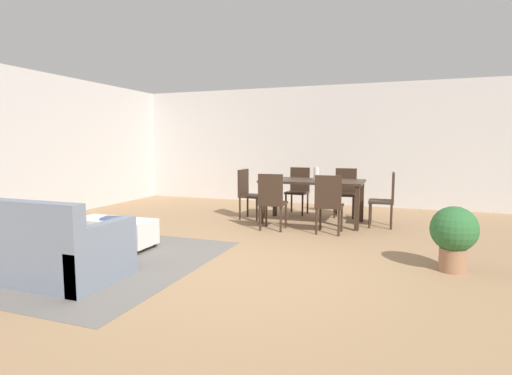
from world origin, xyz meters
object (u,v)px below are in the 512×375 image
dining_table (312,185)px  dining_chair_head_east (387,196)px  dining_chair_head_west (248,191)px  potted_plant (454,233)px  dining_chair_far_left (298,188)px  vase_centerpiece (316,174)px  dining_chair_far_right (345,189)px  dining_chair_near_right (329,201)px  book_on_ottoman (112,218)px  couch (32,249)px  dining_chair_near_left (272,199)px  ottoman_table (114,231)px

dining_table → dining_chair_head_east: (1.25, 0.04, -0.15)m
dining_chair_head_west → potted_plant: (3.22, -2.11, -0.10)m
dining_chair_head_west → dining_chair_head_east: bearing=1.7°
dining_chair_far_left → vase_centerpiece: size_ratio=4.10×
dining_chair_far_left → dining_chair_far_right: 0.92m
dining_chair_near_right → dining_chair_head_east: 1.18m
dining_chair_far_left → dining_chair_far_right: (0.92, 0.02, 0.00)m
dining_chair_far_right → dining_chair_head_east: (0.78, -0.80, 0.00)m
dining_chair_head_east → book_on_ottoman: dining_chair_head_east is taller
dining_table → vase_centerpiece: size_ratio=7.80×
dining_chair_far_right → dining_chair_head_east: 1.12m
couch → potted_plant: couch is taller
dining_chair_near_right → potted_plant: 2.07m
dining_chair_far_left → potted_plant: 3.86m
dining_chair_near_left → dining_chair_near_right: (0.90, 0.04, 0.00)m
dining_chair_near_right → potted_plant: dining_chair_near_right is taller
dining_chair_near_left → dining_chair_head_east: (1.72, 0.90, 0.00)m
dining_chair_head_west → vase_centerpiece: 1.32m
dining_chair_head_east → dining_chair_head_west: 2.45m
ottoman_table → dining_table: 3.39m
couch → ottoman_table: 1.24m
dining_table → dining_chair_near_right: bearing=-62.2°
vase_centerpiece → ottoman_table: bearing=-130.5°
dining_chair_near_right → dining_chair_far_right: (0.03, 1.66, 0.00)m
couch → dining_chair_head_west: dining_chair_head_west is taller
dining_chair_far_right → potted_plant: bearing=-62.5°
book_on_ottoman → dining_chair_head_east: bearing=38.2°
dining_chair_far_right → dining_table: bearing=-118.9°
dining_chair_head_west → book_on_ottoman: size_ratio=3.54×
dining_chair_far_left → dining_chair_head_west: same height
dining_chair_head_east → potted_plant: 2.32m
dining_chair_head_west → book_on_ottoman: dining_chair_head_west is taller
dining_chair_far_right → vase_centerpiece: vase_centerpiece is taller
dining_chair_near_left → vase_centerpiece: (0.54, 0.84, 0.35)m
dining_table → dining_chair_far_right: bearing=61.1°
vase_centerpiece → book_on_ottoman: (-2.21, -2.61, -0.47)m
couch → dining_table: 4.42m
dining_chair_near_left → dining_chair_far_left: bearing=89.4°
dining_chair_near_left → dining_chair_head_east: 1.94m
dining_chair_far_left → vase_centerpiece: vase_centerpiece is taller
ottoman_table → dining_chair_far_left: dining_chair_far_left is taller
dining_chair_near_right → potted_plant: (1.59, -1.32, -0.10)m
dining_chair_near_left → dining_chair_head_west: (-0.73, 0.82, 0.00)m
dining_table → dining_chair_far_right: (0.46, 0.84, -0.15)m
dining_chair_near_left → dining_chair_far_right: bearing=61.1°
dining_chair_far_left → dining_chair_far_right: same height
dining_chair_near_left → book_on_ottoman: size_ratio=3.54×
couch → dining_chair_near_right: dining_chair_near_right is taller
vase_centerpiece → book_on_ottoman: vase_centerpiece is taller
dining_table → dining_chair_near_right: dining_chair_near_right is taller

